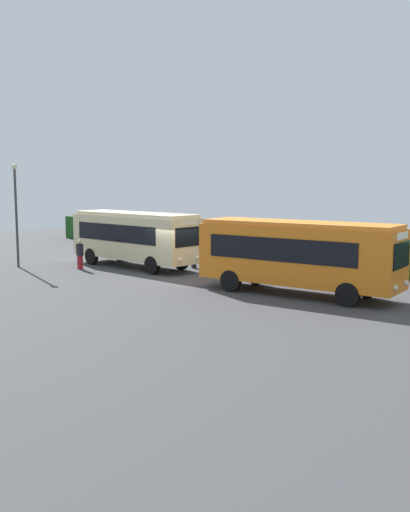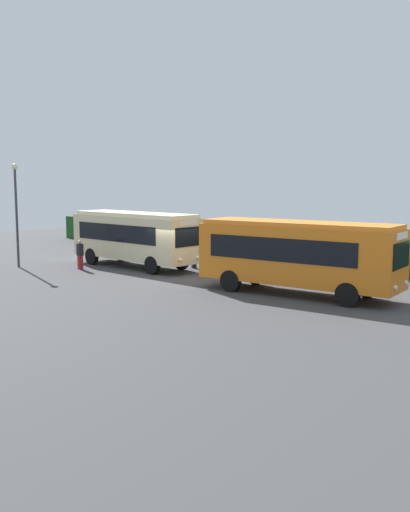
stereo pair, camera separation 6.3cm
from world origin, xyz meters
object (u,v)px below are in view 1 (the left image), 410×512
at_px(person_left, 145,245).
at_px(person_right, 194,251).
at_px(bus_orange, 298,253).
at_px(lamppost, 16,204).
at_px(bus_cream, 135,236).
at_px(person_center, 80,254).
at_px(person_far, 283,260).

xyz_separation_m(person_left, person_right, (4.47, -0.07, -0.03)).
bearing_deg(bus_orange, lamppost, -173.57).
xyz_separation_m(person_right, lamppost, (-7.80, -6.89, 2.76)).
bearing_deg(bus_cream, bus_orange, -2.51).
xyz_separation_m(bus_orange, lamppost, (-16.75, -4.50, 1.86)).
bearing_deg(person_right, person_center, -12.58).
distance_m(person_left, person_right, 4.47).
distance_m(person_left, person_center, 4.91).
xyz_separation_m(person_center, person_right, (4.44, 4.84, 0.08)).
relative_size(bus_cream, bus_orange, 0.96).
distance_m(person_right, person_far, 6.19).
bearing_deg(person_far, person_center, 155.57).
height_order(person_center, person_right, person_right).
relative_size(person_center, lamppost, 0.28).
bearing_deg(lamppost, person_right, 41.46).
height_order(bus_orange, lamppost, lamppost).
distance_m(person_left, person_far, 10.66).
relative_size(bus_cream, person_center, 5.29).
bearing_deg(person_center, bus_cream, 157.24).
distance_m(bus_orange, person_far, 3.93).
height_order(bus_cream, person_far, bus_cream).
bearing_deg(person_far, person_right, 132.37).
height_order(bus_cream, person_center, bus_cream).
bearing_deg(bus_cream, person_center, -122.57).
relative_size(person_center, person_right, 0.92).
relative_size(person_center, person_far, 0.89).
relative_size(person_far, lamppost, 0.32).
xyz_separation_m(bus_cream, person_center, (-1.65, -2.71, -0.95)).
bearing_deg(person_right, bus_orange, 104.99).
relative_size(person_left, person_center, 1.12).
bearing_deg(person_left, person_center, 29.84).
bearing_deg(bus_orange, person_right, 156.44).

